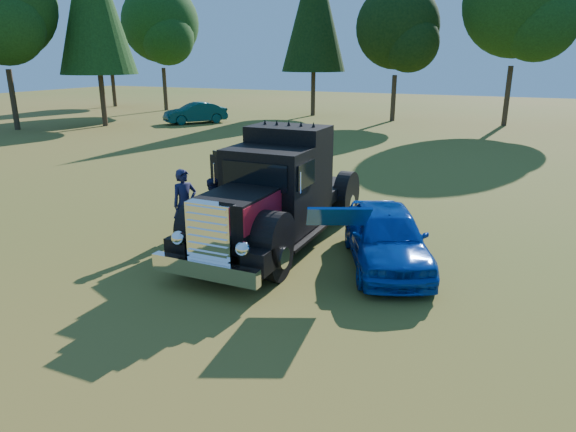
# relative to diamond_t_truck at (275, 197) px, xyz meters

# --- Properties ---
(ground) EXTENTS (120.00, 120.00, 0.00)m
(ground) POSITION_rel_diamond_t_truck_xyz_m (0.38, -1.20, -1.28)
(ground) COLOR #425C1B
(ground) RESTS_ON ground
(treeline) EXTENTS (72.10, 23.52, 13.84)m
(treeline) POSITION_rel_diamond_t_truck_xyz_m (-4.39, 25.54, 6.45)
(treeline) COLOR #2D2116
(treeline) RESTS_ON ground
(diamond_t_truck) EXTENTS (3.31, 7.16, 3.00)m
(diamond_t_truck) POSITION_rel_diamond_t_truck_xyz_m (0.00, 0.00, 0.00)
(diamond_t_truck) COLOR black
(diamond_t_truck) RESTS_ON ground
(hotrod_coupe) EXTENTS (3.25, 4.54, 1.89)m
(hotrod_coupe) POSITION_rel_diamond_t_truck_xyz_m (3.01, -0.23, -0.55)
(hotrod_coupe) COLOR #060E97
(hotrod_coupe) RESTS_ON ground
(spectator_near) EXTENTS (0.74, 0.83, 1.91)m
(spectator_near) POSITION_rel_diamond_t_truck_xyz_m (-2.40, -0.59, -0.33)
(spectator_near) COLOR #1C1F42
(spectator_near) RESTS_ON ground
(spectator_far) EXTENTS (0.93, 1.02, 1.70)m
(spectator_far) POSITION_rel_diamond_t_truck_xyz_m (-1.59, -0.35, -0.43)
(spectator_far) COLOR #20304B
(spectator_far) RESTS_ON ground
(distant_teal_car) EXTENTS (4.04, 4.58, 1.50)m
(distant_teal_car) POSITION_rel_diamond_t_truck_xyz_m (-16.60, 20.79, -0.53)
(distant_teal_car) COLOR #0A3D39
(distant_teal_car) RESTS_ON ground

